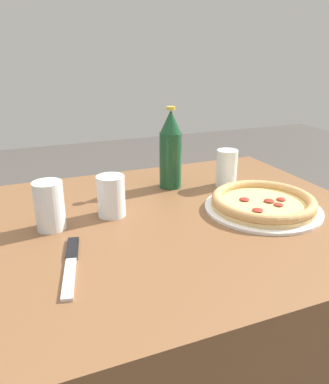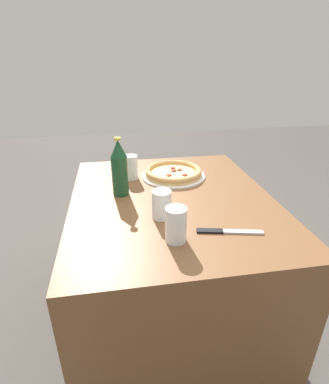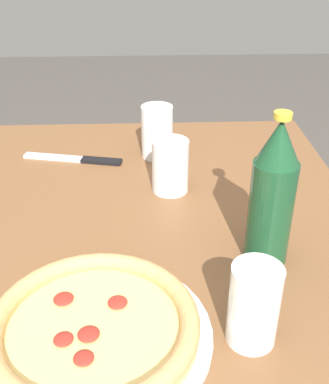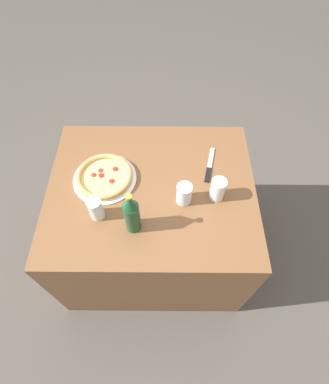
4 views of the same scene
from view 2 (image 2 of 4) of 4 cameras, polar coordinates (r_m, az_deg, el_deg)
name	(u,v)px [view 2 (image 2 of 4)]	position (r m, az deg, el deg)	size (l,w,h in m)	color
ground_plane	(171,317)	(1.76, 1.18, -22.63)	(8.00, 8.00, 0.00)	#4C4742
table	(171,263)	(1.51, 1.31, -13.42)	(1.05, 0.87, 0.72)	brown
pizza_salami	(173,173)	(1.53, 1.69, 3.70)	(0.32, 0.32, 0.04)	white
glass_orange_juice	(131,169)	(1.50, -6.37, 4.47)	(0.07, 0.07, 0.12)	white
glass_red_wine	(162,206)	(1.14, -0.56, -2.64)	(0.07, 0.07, 0.11)	white
glass_lemonade	(176,226)	(1.00, 2.17, -6.44)	(0.07, 0.07, 0.12)	white
beer_bottle	(119,168)	(1.31, -8.57, 4.46)	(0.07, 0.07, 0.26)	#194728
knife	(226,231)	(1.09, 11.71, -7.37)	(0.07, 0.23, 0.01)	black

